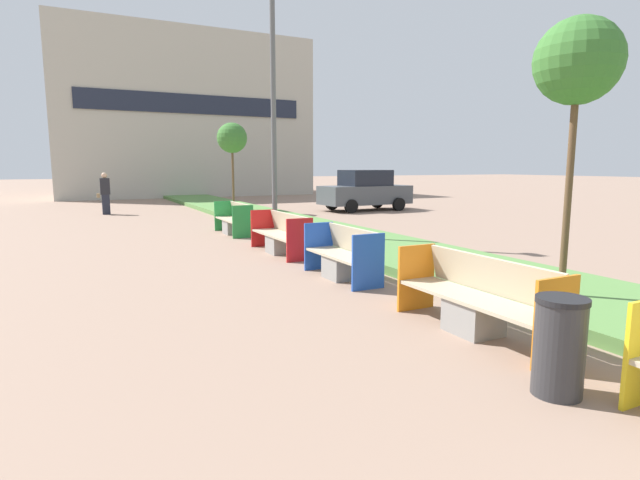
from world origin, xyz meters
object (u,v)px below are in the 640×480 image
Objects in this scene: sapling_tree_near at (578,64)px; pedestrian_walking at (105,193)px; bench_blue_frame at (343,259)px; bench_red_frame at (281,237)px; bench_green_frame at (234,222)px; street_lamp_post at (273,92)px; parked_car_distant at (365,191)px; litter_bin at (559,346)px; sapling_tree_far at (232,138)px; bench_orange_frame at (476,303)px.

pedestrian_walking is at bearing 105.50° from sapling_tree_near.
bench_red_frame is at bearing 89.89° from bench_blue_frame.
bench_green_frame is at bearing 89.99° from bench_blue_frame.
parked_car_distant is at bearing 43.96° from street_lamp_post.
bench_red_frame is at bearing 85.90° from litter_bin.
bench_green_frame is 0.51× the size of sapling_tree_far.
bench_green_frame is (-0.00, 3.76, -0.01)m from bench_red_frame.
parked_car_distant is (5.84, -1.42, -2.30)m from sapling_tree_far.
sapling_tree_far is at bearing 79.21° from bench_red_frame.
bench_green_frame is 0.49× the size of sapling_tree_near.
bench_red_frame is 8.00m from litter_bin.
street_lamp_post is 10.47m from parked_car_distant.
sapling_tree_near is 19.04m from pedestrian_walking.
sapling_tree_near reaches higher than bench_red_frame.
street_lamp_post is at bearing 85.81° from bench_orange_frame.
parked_car_distant is at bearing 48.71° from bench_red_frame.
bench_blue_frame is at bearing -98.42° from sapling_tree_far.
sapling_tree_near is 16.24m from parked_car_distant.
bench_red_frame is 12.53m from pedestrian_walking.
bench_orange_frame is 10.13m from bench_green_frame.
sapling_tree_near is at bearing -57.14° from bench_blue_frame.
street_lamp_post reaches higher than pedestrian_walking.
bench_red_frame is at bearing -89.93° from bench_green_frame.
pedestrian_walking is at bearing 97.10° from litter_bin.
street_lamp_post reaches higher than bench_red_frame.
litter_bin is 0.23× the size of sapling_tree_far.
bench_blue_frame is at bearing 83.52° from litter_bin.
pedestrian_walking reaches higher than bench_orange_frame.
bench_orange_frame is 1.18× the size of bench_green_frame.
litter_bin is at bearing -96.78° from street_lamp_post.
street_lamp_post reaches higher than bench_green_frame.
parked_car_distant is at bearing 33.28° from bench_green_frame.
sapling_tree_far reaches higher than pedestrian_walking.
bench_green_frame is 2.20× the size of litter_bin.
pedestrian_walking is at bearing 101.48° from bench_blue_frame.
sapling_tree_near is (1.97, 0.32, 3.07)m from bench_orange_frame.
bench_orange_frame is at bearing -170.78° from sapling_tree_near.
street_lamp_post reaches higher than bench_blue_frame.
bench_orange_frame is at bearing -89.98° from bench_green_frame.
bench_blue_frame is at bearing -125.37° from parked_car_distant.
litter_bin is 0.51× the size of pedestrian_walking.
bench_green_frame is 1.12× the size of pedestrian_walking.
bench_blue_frame is 15.45m from pedestrian_walking.
bench_red_frame is 4.16m from street_lamp_post.
pedestrian_walking reaches higher than litter_bin.
bench_red_frame is at bearing -100.79° from sapling_tree_far.
litter_bin is at bearing -97.89° from sapling_tree_far.
street_lamp_post reaches higher than litter_bin.
sapling_tree_near is at bearing -80.38° from street_lamp_post.
bench_red_frame is 11.85m from parked_car_distant.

